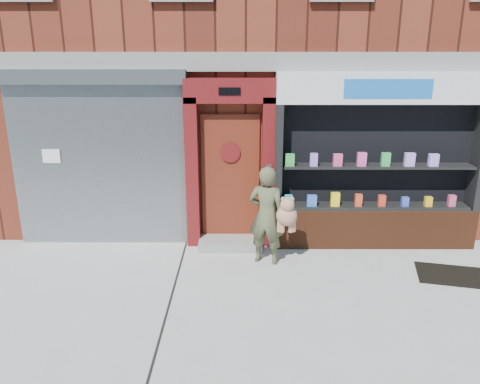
{
  "coord_description": "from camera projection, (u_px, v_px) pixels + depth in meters",
  "views": [
    {
      "loc": [
        -0.57,
        -5.9,
        3.37
      ],
      "look_at": [
        -0.58,
        1.0,
        1.23
      ],
      "focal_mm": 35.0,
      "sensor_mm": 36.0,
      "label": 1
    }
  ],
  "objects": [
    {
      "name": "ground",
      "position": [
        281.0,
        296.0,
        6.63
      ],
      "size": [
        80.0,
        80.0,
        0.0
      ],
      "primitive_type": "plane",
      "color": "#9E9E99",
      "rests_on": "ground"
    },
    {
      "name": "building",
      "position": [
        265.0,
        20.0,
        11.17
      ],
      "size": [
        12.0,
        8.16,
        8.0
      ],
      "color": "#561E13",
      "rests_on": "ground"
    },
    {
      "name": "shutter_bay",
      "position": [
        98.0,
        149.0,
        7.97
      ],
      "size": [
        3.1,
        0.3,
        3.04
      ],
      "color": "gray",
      "rests_on": "ground"
    },
    {
      "name": "red_door_bay",
      "position": [
        230.0,
        165.0,
        7.98
      ],
      "size": [
        1.52,
        0.58,
        2.9
      ],
      "color": "#510D0F",
      "rests_on": "ground"
    },
    {
      "name": "pharmacy_bay",
      "position": [
        377.0,
        170.0,
        7.95
      ],
      "size": [
        3.5,
        0.41,
        3.0
      ],
      "color": "#582814",
      "rests_on": "ground"
    },
    {
      "name": "woman",
      "position": [
        269.0,
        215.0,
        7.44
      ],
      "size": [
        0.82,
        0.56,
        1.61
      ],
      "color": "#525537",
      "rests_on": "ground"
    },
    {
      "name": "doormat",
      "position": [
        452.0,
        275.0,
        7.21
      ],
      "size": [
        1.15,
        0.92,
        0.03
      ],
      "primitive_type": "cube",
      "rotation": [
        0.0,
        0.0,
        -0.23
      ],
      "color": "black",
      "rests_on": "ground"
    }
  ]
}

